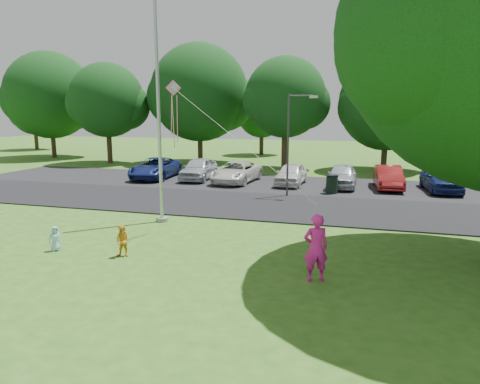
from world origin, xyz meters
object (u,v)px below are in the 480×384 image
(kite, at_px, (177,103))
(child_blue, at_px, (55,239))
(child_yellow, at_px, (123,241))
(trash_can, at_px, (332,185))
(woman, at_px, (316,248))
(street_lamp, at_px, (292,136))
(flagpole, at_px, (159,120))

(kite, bearing_deg, child_blue, -152.71)
(child_yellow, xyz_separation_m, child_blue, (-2.44, -0.09, -0.09))
(trash_can, height_order, child_yellow, trash_can)
(woman, relative_size, child_yellow, 1.83)
(street_lamp, height_order, child_yellow, street_lamp)
(street_lamp, bearing_deg, child_blue, -118.27)
(child_blue, bearing_deg, street_lamp, 14.93)
(trash_can, bearing_deg, child_blue, -122.59)
(street_lamp, relative_size, child_yellow, 5.44)
(street_lamp, distance_m, child_yellow, 11.91)
(woman, xyz_separation_m, child_yellow, (-5.96, 0.32, -0.42))
(trash_can, xyz_separation_m, child_yellow, (-5.53, -12.37, -0.04))
(child_yellow, relative_size, child_blue, 1.22)
(child_yellow, relative_size, kite, 0.17)
(street_lamp, distance_m, kite, 8.71)
(street_lamp, height_order, kite, kite)
(flagpole, relative_size, child_blue, 12.18)
(woman, distance_m, child_blue, 8.42)
(woman, distance_m, child_yellow, 5.98)
(street_lamp, bearing_deg, woman, -77.97)
(flagpole, bearing_deg, child_yellow, -79.45)
(street_lamp, distance_m, child_blue, 12.94)
(child_yellow, bearing_deg, kite, 71.00)
(flagpole, height_order, kite, flagpole)
(woman, bearing_deg, child_yellow, -24.95)
(flagpole, xyz_separation_m, kite, (1.43, -1.41, 0.61))
(child_blue, bearing_deg, flagpole, 22.90)
(flagpole, distance_m, woman, 8.86)
(trash_can, distance_m, child_blue, 14.79)
(child_blue, xyz_separation_m, kite, (3.05, 3.05, 4.37))
(flagpole, relative_size, kite, 1.73)
(flagpole, bearing_deg, trash_can, 51.60)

